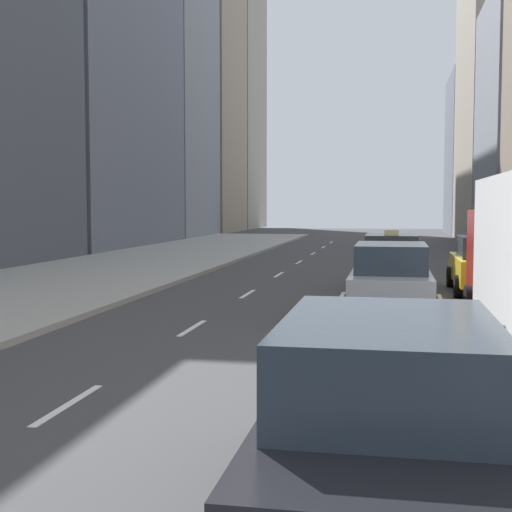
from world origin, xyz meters
TOP-DOWN VIEW (x-y plane):
  - sidewalk_left at (-7.00, 27.00)m, footprint 8.00×66.00m
  - lane_markings at (2.60, 23.00)m, footprint 5.72×56.00m
  - building_row_left at (-14.00, 46.17)m, footprint 6.00×83.53m
  - taxi_lead at (6.80, 21.63)m, footprint 2.02×4.40m
  - taxi_second at (4.00, 22.32)m, footprint 2.02×4.40m
  - sedan_black_near at (4.00, 4.94)m, footprint 2.02×4.68m
  - sedan_silver_behind at (4.00, 16.15)m, footprint 2.02×4.73m

SIDE VIEW (x-z plane):
  - lane_markings at x=2.60m, z-range 0.00..0.01m
  - sidewalk_left at x=-7.00m, z-range 0.00..0.15m
  - taxi_lead at x=6.80m, z-range -0.05..1.82m
  - taxi_second at x=4.00m, z-range -0.05..1.82m
  - sedan_silver_behind at x=4.00m, z-range 0.01..1.79m
  - sedan_black_near at x=4.00m, z-range 0.01..1.82m
  - building_row_left at x=-14.00m, z-range -2.47..30.26m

